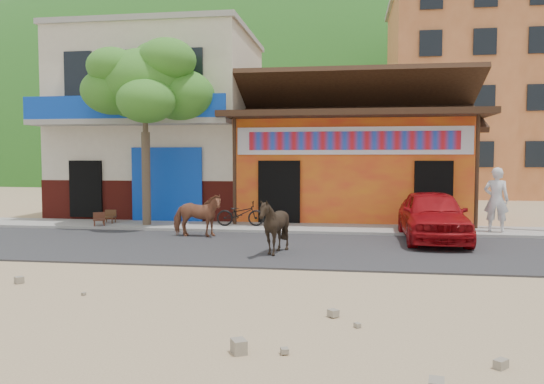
{
  "coord_description": "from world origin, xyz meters",
  "views": [
    {
      "loc": [
        1.95,
        -10.58,
        2.27
      ],
      "look_at": [
        -0.06,
        3.0,
        1.4
      ],
      "focal_mm": 35.0,
      "sensor_mm": 36.0,
      "label": 1
    }
  ],
  "objects": [
    {
      "name": "ground",
      "position": [
        0.0,
        0.0,
        0.0
      ],
      "size": [
        120.0,
        120.0,
        0.0
      ],
      "primitive_type": "plane",
      "color": "#9E825B",
      "rests_on": "ground"
    },
    {
      "name": "road",
      "position": [
        0.0,
        2.5,
        0.02
      ],
      "size": [
        60.0,
        5.0,
        0.04
      ],
      "primitive_type": "cube",
      "color": "#28282B",
      "rests_on": "ground"
    },
    {
      "name": "sidewalk",
      "position": [
        0.0,
        6.0,
        0.06
      ],
      "size": [
        60.0,
        2.0,
        0.12
      ],
      "primitive_type": "cube",
      "color": "gray",
      "rests_on": "ground"
    },
    {
      "name": "dance_club",
      "position": [
        2.0,
        10.0,
        1.8
      ],
      "size": [
        8.0,
        6.0,
        3.6
      ],
      "primitive_type": "cube",
      "color": "orange",
      "rests_on": "ground"
    },
    {
      "name": "cafe_building",
      "position": [
        -5.5,
        10.0,
        3.5
      ],
      "size": [
        7.0,
        6.0,
        7.0
      ],
      "primitive_type": "cube",
      "color": "beige",
      "rests_on": "ground"
    },
    {
      "name": "apartment_front",
      "position": [
        9.0,
        24.0,
        6.0
      ],
      "size": [
        9.0,
        9.0,
        12.0
      ],
      "primitive_type": "cube",
      "color": "#CC723F",
      "rests_on": "ground"
    },
    {
      "name": "hillside",
      "position": [
        0.0,
        70.0,
        12.0
      ],
      "size": [
        100.0,
        40.0,
        24.0
      ],
      "primitive_type": "ellipsoid",
      "color": "#194C14",
      "rests_on": "ground"
    },
    {
      "name": "tree",
      "position": [
        -4.6,
        5.8,
        3.12
      ],
      "size": [
        3.0,
        3.0,
        6.0
      ],
      "primitive_type": null,
      "color": "#2D721E",
      "rests_on": "sidewalk"
    },
    {
      "name": "cow_tan",
      "position": [
        -2.36,
        3.95,
        0.66
      ],
      "size": [
        1.49,
        0.73,
        1.23
      ],
      "primitive_type": "imported",
      "rotation": [
        0.0,
        0.0,
        1.62
      ],
      "color": "#93573A",
      "rests_on": "road"
    },
    {
      "name": "cow_dark",
      "position": [
        0.21,
        1.51,
        0.7
      ],
      "size": [
        1.58,
        1.54,
        1.31
      ],
      "primitive_type": "imported",
      "rotation": [
        0.0,
        0.0,
        -0.98
      ],
      "color": "black",
      "rests_on": "road"
    },
    {
      "name": "red_car",
      "position": [
        4.17,
        4.19,
        0.73
      ],
      "size": [
        1.64,
        4.06,
        1.38
      ],
      "primitive_type": "imported",
      "rotation": [
        0.0,
        0.0,
        -0.0
      ],
      "color": "#9E0B10",
      "rests_on": "road"
    },
    {
      "name": "scooter",
      "position": [
        -1.5,
        5.87,
        0.52
      ],
      "size": [
        1.57,
        0.72,
        0.8
      ],
      "primitive_type": "imported",
      "rotation": [
        0.0,
        0.0,
        1.7
      ],
      "color": "black",
      "rests_on": "sidewalk"
    },
    {
      "name": "pedestrian",
      "position": [
        6.18,
        5.64,
        1.07
      ],
      "size": [
        0.79,
        0.62,
        1.89
      ],
      "primitive_type": "imported",
      "rotation": [
        0.0,
        0.0,
        2.87
      ],
      "color": "silver",
      "rests_on": "sidewalk"
    },
    {
      "name": "cafe_chair_left",
      "position": [
        -6.0,
        6.01,
        0.53
      ],
      "size": [
        0.41,
        0.41,
        0.81
      ],
      "primitive_type": null,
      "rotation": [
        0.0,
        0.0,
        0.09
      ],
      "color": "#4B2F19",
      "rests_on": "sidewalk"
    },
    {
      "name": "cafe_chair_right",
      "position": [
        -6.0,
        5.3,
        0.51
      ],
      "size": [
        0.5,
        0.5,
        0.79
      ],
      "primitive_type": null,
      "rotation": [
        0.0,
        0.0,
        0.49
      ],
      "color": "#4B2619",
      "rests_on": "sidewalk"
    }
  ]
}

